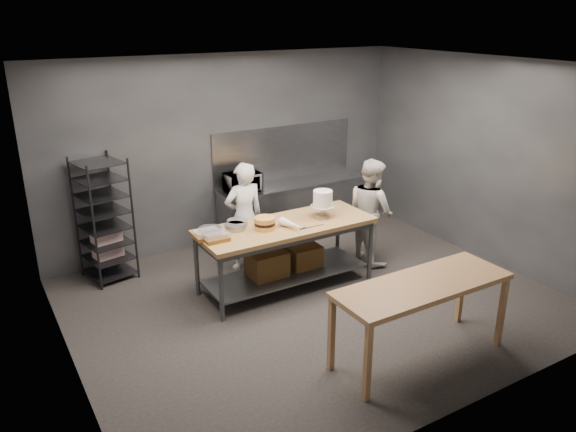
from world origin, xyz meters
The scene contains 16 objects.
ground centered at (0.00, 0.00, 0.00)m, with size 6.00×6.00×0.00m, color black.
back_wall centered at (0.00, 2.50, 1.50)m, with size 6.00×0.04×3.00m, color #4C4F54.
work_table centered at (-0.12, 0.57, 0.57)m, with size 2.40×0.90×0.92m.
near_counter centered at (0.28, -1.63, 0.81)m, with size 2.00×0.70×0.90m.
back_counter centered at (1.00, 2.18, 0.45)m, with size 2.60×0.60×0.90m.
splashback_panel centered at (1.00, 2.48, 1.35)m, with size 2.60×0.02×0.90m, color slate.
speed_rack centered at (-2.11, 2.10, 0.86)m, with size 0.72×0.76×1.75m.
chef_behind centered at (-0.32, 1.38, 0.80)m, with size 0.58×0.38×1.60m, color white.
chef_right centered at (1.42, 0.66, 0.79)m, with size 0.77×0.60×1.58m, color silver.
microwave centered at (0.07, 2.18, 1.05)m, with size 0.54×0.37×0.30m, color black.
frosted_cake_stand centered at (0.47, 0.54, 1.16)m, with size 0.34×0.34×0.37m.
layer_cake centered at (-0.43, 0.54, 1.00)m, with size 0.27×0.27×0.16m.
cake_pans centered at (-0.87, 0.77, 0.96)m, with size 0.70×0.38×0.07m.
piping_bag centered at (-0.13, 0.35, 0.98)m, with size 0.12×0.12×0.38m, color white.
offset_spatula centered at (0.08, 0.28, 0.93)m, with size 0.36×0.02×0.02m.
pastry_clamshells centered at (-1.17, 0.55, 0.98)m, with size 0.38×0.35×0.11m.
Camera 1 is at (-3.65, -5.43, 3.59)m, focal length 35.00 mm.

